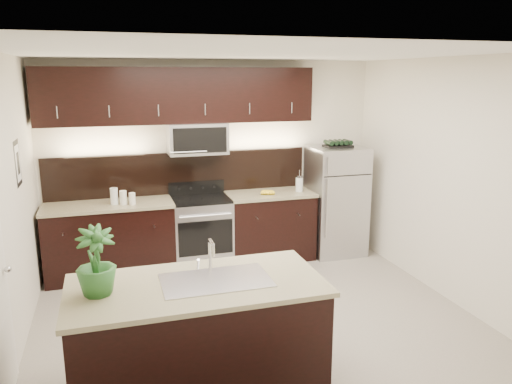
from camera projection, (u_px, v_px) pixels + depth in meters
ground at (256, 319)px, 5.24m from camera, size 4.50×4.50×0.00m
room_walls at (246, 161)px, 4.79m from camera, size 4.52×4.02×2.71m
counter_run at (186, 233)px, 6.58m from camera, size 3.51×0.65×0.94m
upper_fixtures at (182, 104)px, 6.35m from camera, size 3.49×0.40×1.66m
island at (198, 338)px, 3.94m from camera, size 1.96×0.96×0.94m
sink_faucet at (216, 278)px, 3.89m from camera, size 0.84×0.50×0.28m
refrigerator at (336, 201)px, 7.06m from camera, size 0.74×0.67×1.53m
wine_rack at (338, 144)px, 6.88m from camera, size 0.38×0.23×0.09m
plant at (96, 261)px, 3.58m from camera, size 0.34×0.34×0.51m
canisters at (121, 197)px, 6.16m from camera, size 0.30×0.15×0.21m
french_press at (299, 184)px, 6.85m from camera, size 0.10×0.10×0.29m
bananas at (264, 192)px, 6.69m from camera, size 0.24×0.22×0.06m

